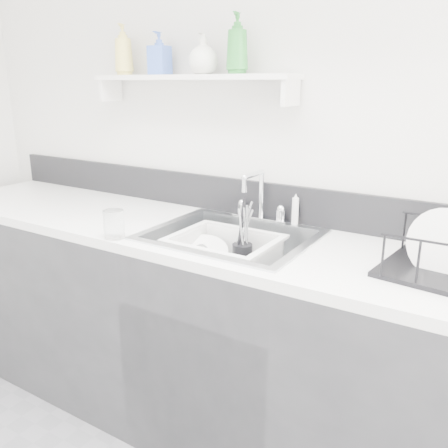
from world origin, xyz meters
The scene contains 17 objects.
counter_run centered at (0.00, 1.19, 0.46)m, with size 3.20×0.62×0.92m.
backsplash centered at (0.00, 1.49, 1.00)m, with size 3.20×0.02×0.16m, color black.
sink centered at (0.00, 1.19, 0.83)m, with size 0.64×0.52×0.20m, color silver, non-canonical shape.
faucet centered at (0.00, 1.44, 0.98)m, with size 0.26×0.18×0.23m.
side_sprayer centered at (0.16, 1.44, 0.99)m, with size 0.03×0.03×0.14m, color silver.
wall_shelf centered at (-0.35, 1.42, 1.51)m, with size 1.00×0.16×0.12m.
wash_tub centered at (-0.02, 1.18, 0.83)m, with size 0.41×0.33×0.16m, color silver, non-canonical shape.
plate_stack centered at (-0.13, 1.20, 0.79)m, with size 0.26×0.25×0.10m.
utensil_cup centered at (0.02, 1.25, 0.83)m, with size 0.08×0.08×0.28m.
ladle centered at (-0.08, 1.17, 0.80)m, with size 0.26×0.09×0.08m, color silver, non-canonical shape.
tumbler_in_tub centered at (0.11, 1.20, 0.81)m, with size 0.06×0.06×0.09m, color white.
tumbler_counter centered at (-0.37, 0.93, 0.98)m, with size 0.08×0.08×0.11m, color white.
bowl_small centered at (0.09, 1.11, 0.78)m, with size 0.11×0.11×0.03m, color white.
soap_bottle_a centered at (-0.72, 1.41, 1.64)m, with size 0.09×0.09×0.23m, color #E5D264.
soap_bottle_b centered at (-0.50, 1.40, 1.62)m, with size 0.08×0.08×0.18m, color #3E61C1.
soap_bottle_c centered at (-0.26, 1.40, 1.61)m, with size 0.13×0.13×0.16m, color silver.
soap_bottle_d centered at (-0.10, 1.40, 1.65)m, with size 0.09×0.09×0.23m, color #257A2C.
Camera 1 is at (0.92, -0.33, 1.50)m, focal length 38.00 mm.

